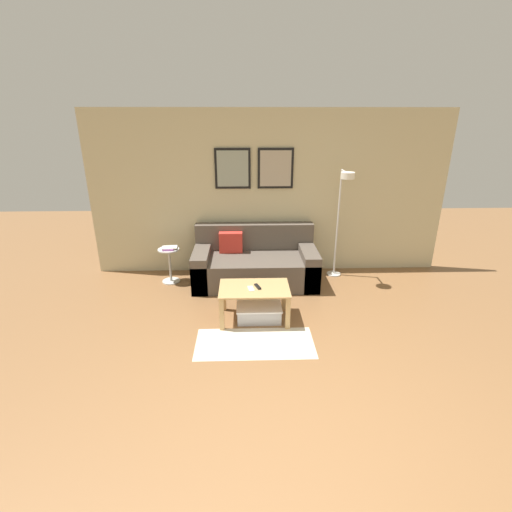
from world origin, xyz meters
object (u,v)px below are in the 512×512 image
at_px(coffee_table, 254,294).
at_px(remote_control, 258,287).
at_px(side_table, 170,262).
at_px(cell_phone, 251,289).
at_px(storage_bin, 259,312).
at_px(floor_lamp, 343,205).
at_px(couch, 255,264).
at_px(book_stack, 169,248).

relative_size(coffee_table, remote_control, 5.81).
height_order(side_table, cell_phone, side_table).
bearing_deg(storage_bin, side_table, 138.40).
height_order(coffee_table, cell_phone, cell_phone).
height_order(floor_lamp, side_table, floor_lamp).
bearing_deg(couch, storage_bin, -89.01).
distance_m(coffee_table, book_stack, 1.73).
bearing_deg(cell_phone, book_stack, 124.56).
xyz_separation_m(storage_bin, cell_phone, (-0.10, -0.03, 0.35)).
distance_m(book_stack, remote_control, 1.75).
bearing_deg(book_stack, floor_lamp, 0.03).
height_order(couch, floor_lamp, floor_lamp).
bearing_deg(remote_control, floor_lamp, 22.93).
height_order(couch, remote_control, couch).
xyz_separation_m(coffee_table, book_stack, (-1.26, 1.17, 0.21)).
xyz_separation_m(side_table, remote_control, (1.31, -1.17, 0.13)).
xyz_separation_m(couch, book_stack, (-1.30, 0.01, 0.27)).
bearing_deg(floor_lamp, storage_bin, -137.38).
bearing_deg(coffee_table, remote_control, 10.03).
relative_size(couch, cell_phone, 13.31).
height_order(storage_bin, remote_control, remote_control).
height_order(coffee_table, book_stack, book_stack).
height_order(coffee_table, floor_lamp, floor_lamp).
bearing_deg(remote_control, couch, 71.19).
distance_m(storage_bin, floor_lamp, 2.06).
distance_m(floor_lamp, side_table, 2.75).
bearing_deg(side_table, coffee_table, -42.73).
height_order(storage_bin, floor_lamp, floor_lamp).
xyz_separation_m(coffee_table, cell_phone, (-0.04, -0.03, 0.09)).
bearing_deg(couch, coffee_table, -91.92).
bearing_deg(storage_bin, couch, 90.99).
xyz_separation_m(coffee_table, remote_control, (0.04, 0.01, 0.10)).
xyz_separation_m(couch, coffee_table, (-0.04, -1.16, 0.06)).
distance_m(couch, storage_bin, 1.18).
bearing_deg(coffee_table, side_table, 137.27).
distance_m(coffee_table, side_table, 1.73).
relative_size(couch, storage_bin, 3.29).
distance_m(remote_control, cell_phone, 0.09).
bearing_deg(storage_bin, cell_phone, -164.45).
height_order(floor_lamp, cell_phone, floor_lamp).
xyz_separation_m(storage_bin, book_stack, (-1.32, 1.17, 0.46)).
relative_size(side_table, book_stack, 2.26).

